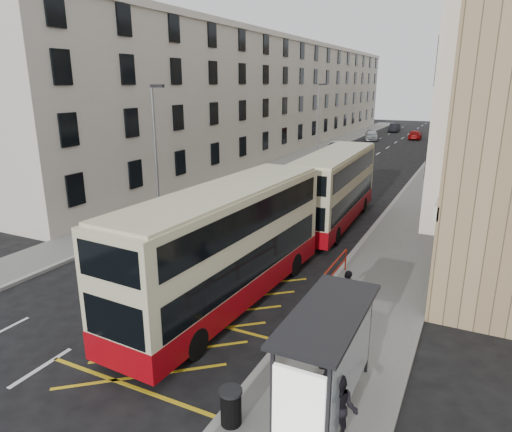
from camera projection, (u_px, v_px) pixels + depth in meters
The scene contains 21 objects.
ground at pixel (91, 336), 15.42m from camera, with size 200.00×200.00×0.00m, color black.
pavement_right at pixel (435, 185), 37.83m from camera, with size 4.00×120.00×0.15m, color slate.
pavement_left at pixel (266, 170), 44.41m from camera, with size 3.00×120.00×0.15m, color slate.
kerb_right at pixel (410, 183), 38.68m from camera, with size 0.25×120.00×0.15m, color gray.
kerb_left at pixel (280, 171), 43.77m from camera, with size 0.25×120.00×0.15m, color gray.
road_markings at pixel (376, 155), 54.16m from camera, with size 10.00×110.00×0.01m, color silver, non-canonical shape.
terrace_left at pixel (275, 97), 58.46m from camera, with size 9.18×79.00×13.25m.
bus_shelter at pixel (328, 347), 10.94m from camera, with size 1.65×4.25×2.70m.
guard_railing at pixel (323, 283), 17.48m from camera, with size 0.06×6.56×1.01m.
street_lamp_near at pixel (156, 145), 27.14m from camera, with size 0.93×0.18×8.00m.
street_lamp_far at pixel (319, 115), 52.97m from camera, with size 0.93×0.18×8.00m.
double_decker_front at pixel (226, 247), 17.11m from camera, with size 3.21×11.53×4.55m.
double_decker_rear at pixel (334, 188), 26.98m from camera, with size 2.85×11.01×4.36m.
litter_bin at pixel (231, 406), 11.12m from camera, with size 0.58×0.58×0.96m.
pedestrian_near at pixel (329, 375), 11.79m from camera, with size 0.59×0.38×1.61m, color black.
pedestrian_mid at pixel (340, 411), 10.41m from camera, with size 0.85×0.66×1.76m, color black.
pedestrian_far at pixel (347, 294), 16.22m from camera, with size 1.02×0.42×1.73m, color black.
white_van at pixel (336, 148), 54.74m from camera, with size 2.48×5.37×1.49m, color silver.
car_silver at pixel (372, 135), 67.87m from camera, with size 1.87×4.66×1.59m, color #A6AAAF.
car_dark at pixel (394, 128), 79.13m from camera, with size 1.52×4.37×1.44m, color black.
car_red at pixel (415, 135), 68.93m from camera, with size 1.82×4.48×1.30m, color #960607.
Camera 1 is at (11.04, -9.79, 8.22)m, focal length 32.00 mm.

